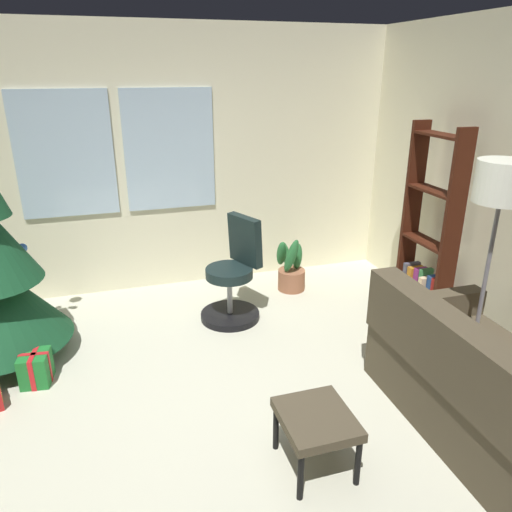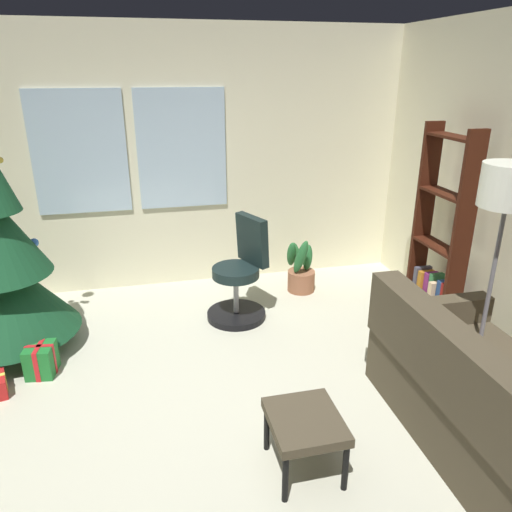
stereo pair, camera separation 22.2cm
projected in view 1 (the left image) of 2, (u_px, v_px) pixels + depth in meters
ground_plane at (222, 456)px, 3.08m from camera, size 4.98×5.30×0.10m
wall_back_with_windows at (156, 162)px, 4.97m from camera, size 4.98×0.12×2.67m
footstool at (316, 422)px, 2.84m from camera, size 0.41×0.47×0.37m
gift_box_green at (36, 368)px, 3.69m from camera, size 0.24×0.26×0.25m
office_chair at (234, 280)px, 4.57m from camera, size 0.58×0.56×0.98m
bookshelf at (429, 237)px, 4.49m from camera, size 0.18×0.64×1.81m
floor_lamp at (500, 199)px, 3.23m from camera, size 0.36×0.36×1.69m
potted_plant at (290, 270)px, 5.23m from camera, size 0.30×0.46×0.63m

